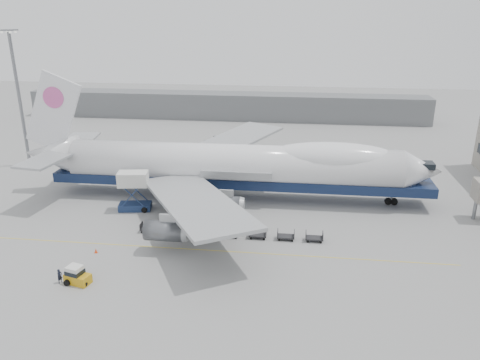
# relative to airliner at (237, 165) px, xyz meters

# --- Properties ---
(ground) EXTENTS (260.00, 260.00, 0.00)m
(ground) POSITION_rel_airliner_xyz_m (-0.64, -12.00, -5.62)
(ground) COLOR gray
(ground) RESTS_ON ground
(apron_line) EXTENTS (60.00, 0.15, 0.01)m
(apron_line) POSITION_rel_airliner_xyz_m (-0.64, -18.00, -5.62)
(apron_line) COLOR gold
(apron_line) RESTS_ON ground
(hangar) EXTENTS (110.00, 8.00, 7.00)m
(hangar) POSITION_rel_airliner_xyz_m (-10.64, 58.00, -2.12)
(hangar) COLOR slate
(hangar) RESTS_ON ground
(floodlight_mast) EXTENTS (2.40, 2.40, 25.43)m
(floodlight_mast) POSITION_rel_airliner_xyz_m (-42.64, 12.00, 8.64)
(floodlight_mast) COLOR slate
(floodlight_mast) RESTS_ON ground
(airliner) EXTENTS (67.00, 55.30, 19.98)m
(airliner) POSITION_rel_airliner_xyz_m (0.00, 0.00, 0.00)
(airliner) COLOR white
(airliner) RESTS_ON ground
(catering_truck) EXTENTS (5.08, 3.84, 6.05)m
(catering_truck) POSITION_rel_airliner_xyz_m (-14.77, -6.71, -2.19)
(catering_truck) COLOR navy
(catering_truck) RESTS_ON ground
(baggage_tug) EXTENTS (3.09, 2.17, 2.05)m
(baggage_tug) POSITION_rel_airliner_xyz_m (-14.51, -27.17, -4.71)
(baggage_tug) COLOR #C69112
(baggage_tug) RESTS_ON ground
(ground_worker) EXTENTS (0.63, 0.74, 1.71)m
(ground_worker) POSITION_rel_airliner_xyz_m (-16.39, -27.40, -4.77)
(ground_worker) COLOR black
(ground_worker) RESTS_ON ground
(traffic_cone) EXTENTS (0.39, 0.39, 0.58)m
(traffic_cone) POSITION_rel_airliner_xyz_m (-15.26, -20.34, -5.35)
(traffic_cone) COLOR red
(traffic_cone) RESTS_ON ground
(dolly_0) EXTENTS (2.30, 1.35, 1.30)m
(dolly_0) POSITION_rel_airliner_xyz_m (-10.35, -13.83, -5.09)
(dolly_0) COLOR #2D2D30
(dolly_0) RESTS_ON ground
(dolly_1) EXTENTS (2.30, 1.35, 1.30)m
(dolly_1) POSITION_rel_airliner_xyz_m (-6.61, -13.83, -5.09)
(dolly_1) COLOR #2D2D30
(dolly_1) RESTS_ON ground
(dolly_2) EXTENTS (2.30, 1.35, 1.30)m
(dolly_2) POSITION_rel_airliner_xyz_m (-2.87, -13.83, -5.09)
(dolly_2) COLOR #2D2D30
(dolly_2) RESTS_ON ground
(dolly_3) EXTENTS (2.30, 1.35, 1.30)m
(dolly_3) POSITION_rel_airliner_xyz_m (0.87, -13.83, -5.09)
(dolly_3) COLOR #2D2D30
(dolly_3) RESTS_ON ground
(dolly_4) EXTENTS (2.30, 1.35, 1.30)m
(dolly_4) POSITION_rel_airliner_xyz_m (4.61, -13.83, -5.09)
(dolly_4) COLOR #2D2D30
(dolly_4) RESTS_ON ground
(dolly_5) EXTENTS (2.30, 1.35, 1.30)m
(dolly_5) POSITION_rel_airliner_xyz_m (8.35, -13.83, -5.09)
(dolly_5) COLOR #2D2D30
(dolly_5) RESTS_ON ground
(dolly_6) EXTENTS (2.30, 1.35, 1.30)m
(dolly_6) POSITION_rel_airliner_xyz_m (12.09, -13.83, -5.09)
(dolly_6) COLOR #2D2D30
(dolly_6) RESTS_ON ground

